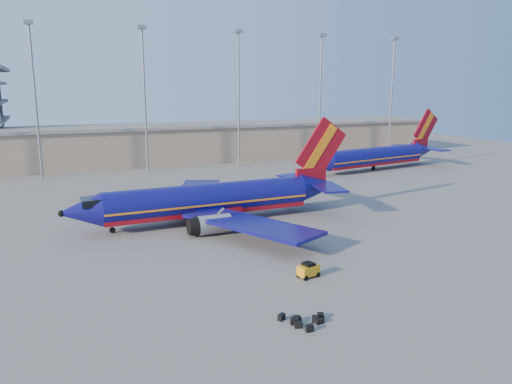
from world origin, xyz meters
The scene contains 7 objects.
ground centered at (0.00, 0.00, 0.00)m, with size 220.00×220.00×0.00m, color slate.
terminal_building centered at (10.00, 58.00, 4.32)m, with size 122.00×16.00×8.50m.
light_mast_row centered at (5.00, 46.00, 17.55)m, with size 101.60×1.60×28.65m.
aircraft_main centered at (-4.33, 3.95, 2.78)m, with size 38.48×37.01×13.03m.
aircraft_second centered at (39.62, 29.73, 2.84)m, with size 36.25×14.77×12.37m.
baggage_tug centered at (-2.57, -17.89, 0.73)m, with size 2.16×1.58×1.40m.
luggage_pile centered at (-7.25, -25.81, 0.22)m, with size 3.49×2.86×0.53m.
Camera 1 is at (-23.56, -55.61, 17.05)m, focal length 35.00 mm.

